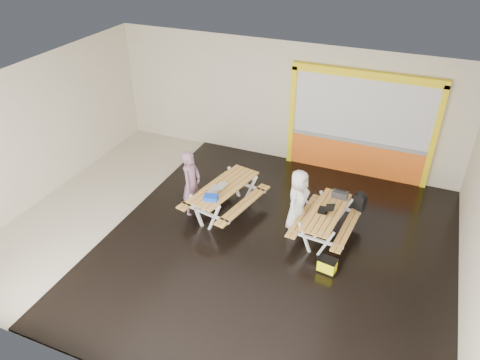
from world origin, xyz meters
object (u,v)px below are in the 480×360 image
at_px(picnic_table_right, 326,217).
at_px(person_right, 298,200).
at_px(dark_case, 302,224).
at_px(fluke_bag, 327,266).
at_px(laptop_left, 217,188).
at_px(picnic_table_left, 224,192).
at_px(laptop_right, 326,209).
at_px(backpack, 360,201).
at_px(blue_pouch, 211,198).
at_px(person_left, 191,184).
at_px(toolbox, 340,195).

distance_m(picnic_table_right, person_right, 0.74).
distance_m(dark_case, fluke_bag, 1.56).
bearing_deg(laptop_left, picnic_table_left, 70.52).
bearing_deg(laptop_right, backpack, 51.12).
bearing_deg(picnic_table_left, backpack, 14.49).
bearing_deg(laptop_right, dark_case, 164.63).
xyz_separation_m(person_right, dark_case, (0.15, 0.02, -0.66)).
bearing_deg(laptop_left, person_right, 11.08).
xyz_separation_m(picnic_table_left, laptop_left, (-0.08, -0.23, 0.24)).
bearing_deg(fluke_bag, picnic_table_right, 106.08).
distance_m(picnic_table_left, laptop_right, 2.46).
xyz_separation_m(laptop_left, dark_case, (2.01, 0.39, -0.75)).
height_order(person_right, fluke_bag, person_right).
bearing_deg(fluke_bag, blue_pouch, 170.37).
relative_size(picnic_table_right, blue_pouch, 6.09).
relative_size(laptop_left, blue_pouch, 1.27).
distance_m(person_left, laptop_right, 3.21).
xyz_separation_m(picnic_table_right, person_left, (-3.22, -0.31, 0.28)).
bearing_deg(backpack, fluke_bag, -97.88).
bearing_deg(picnic_table_right, laptop_left, -174.32).
xyz_separation_m(laptop_right, dark_case, (-0.53, 0.14, -0.67)).
bearing_deg(fluke_bag, picnic_table_left, 158.32).
distance_m(picnic_table_right, toolbox, 0.71).
bearing_deg(picnic_table_right, laptop_right, -161.34).
xyz_separation_m(blue_pouch, backpack, (3.13, 1.43, -0.19)).
height_order(picnic_table_right, laptop_left, laptop_left).
distance_m(picnic_table_right, dark_case, 0.73).
distance_m(person_right, laptop_right, 0.68).
bearing_deg(person_left, dark_case, -82.40).
bearing_deg(dark_case, laptop_left, -169.02).
bearing_deg(blue_pouch, person_right, 22.86).
distance_m(person_right, fluke_bag, 1.72).
xyz_separation_m(picnic_table_right, laptop_right, (-0.03, -0.01, 0.22)).
bearing_deg(person_left, blue_pouch, -119.10).
xyz_separation_m(picnic_table_right, toolbox, (0.15, 0.65, 0.25)).
xyz_separation_m(picnic_table_left, person_left, (-0.74, -0.28, 0.23)).
relative_size(person_right, blue_pouch, 4.82).
xyz_separation_m(laptop_left, laptop_right, (2.54, 0.25, -0.08)).
relative_size(person_left, laptop_right, 4.76).
distance_m(laptop_right, backpack, 1.00).
height_order(person_left, backpack, person_left).
bearing_deg(picnic_table_right, person_right, 171.08).
height_order(laptop_right, dark_case, laptop_right).
xyz_separation_m(laptop_left, fluke_bag, (2.90, -0.89, -0.65)).
relative_size(picnic_table_right, person_right, 1.26).
bearing_deg(picnic_table_right, fluke_bag, -73.92).
bearing_deg(laptop_right, blue_pouch, -165.39).
xyz_separation_m(picnic_table_left, blue_pouch, (-0.05, -0.63, 0.23)).
xyz_separation_m(person_left, person_right, (2.52, 0.42, -0.08)).
xyz_separation_m(blue_pouch, fluke_bag, (2.87, -0.49, -0.64)).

